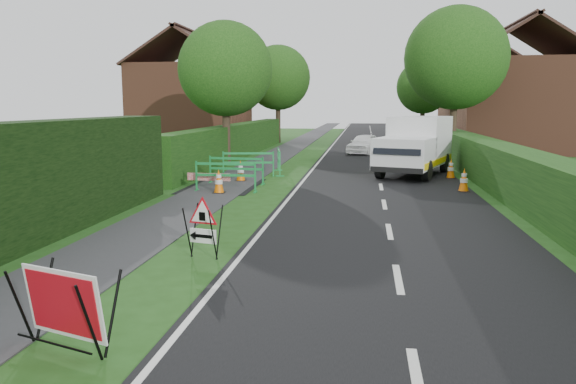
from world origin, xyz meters
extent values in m
plane|color=#204814|center=(0.00, 0.00, 0.00)|extent=(120.00, 120.00, 0.00)
cube|color=black|center=(2.50, 35.00, 0.00)|extent=(6.00, 90.00, 0.02)
cube|color=#2D2D30|center=(-3.00, 35.00, 0.01)|extent=(2.00, 90.00, 0.02)
cube|color=#14380F|center=(-5.00, 22.00, 0.00)|extent=(1.00, 24.00, 1.80)
cube|color=#14380F|center=(6.50, 16.00, 0.00)|extent=(1.20, 50.00, 1.50)
cube|color=brown|center=(-10.00, 30.00, 2.75)|extent=(7.00, 7.00, 5.50)
cube|color=#331E19|center=(-11.75, 30.00, 6.59)|extent=(4.00, 7.40, 2.58)
cube|color=#331E19|center=(-8.25, 30.00, 6.59)|extent=(4.00, 7.40, 2.58)
cube|color=#331E19|center=(-10.00, 30.00, 7.69)|extent=(0.25, 7.40, 0.18)
cube|color=brown|center=(11.00, 28.00, 2.75)|extent=(7.00, 7.00, 5.50)
cube|color=#331E19|center=(9.25, 28.00, 6.59)|extent=(4.00, 7.40, 2.58)
cube|color=#331E19|center=(12.75, 28.00, 6.59)|extent=(4.00, 7.40, 2.58)
cube|color=#331E19|center=(11.00, 28.00, 7.69)|extent=(0.25, 7.40, 0.18)
cube|color=brown|center=(12.00, 42.00, 2.75)|extent=(7.00, 7.00, 5.50)
cube|color=#331E19|center=(10.25, 42.00, 6.59)|extent=(4.00, 7.40, 2.58)
cube|color=#331E19|center=(13.75, 42.00, 6.59)|extent=(4.00, 7.40, 2.58)
cube|color=#331E19|center=(12.00, 42.00, 7.69)|extent=(0.25, 7.40, 0.18)
cylinder|color=#2D2116|center=(-4.60, 18.00, 1.31)|extent=(0.36, 0.36, 2.62)
sphere|color=#153B0F|center=(-4.60, 18.00, 4.50)|extent=(4.40, 4.40, 4.40)
cylinder|color=#2D2116|center=(6.40, 22.00, 1.49)|extent=(0.36, 0.36, 2.97)
sphere|color=#153B0F|center=(6.40, 22.00, 5.18)|extent=(5.20, 5.20, 5.20)
cylinder|color=#2D2116|center=(-4.60, 34.00, 1.40)|extent=(0.36, 0.36, 2.80)
sphere|color=#153B0F|center=(-4.60, 34.00, 4.84)|extent=(4.80, 4.80, 4.80)
cylinder|color=#2D2116|center=(6.40, 38.00, 1.22)|extent=(0.36, 0.36, 2.45)
sphere|color=#153B0F|center=(6.40, 38.00, 4.23)|extent=(4.20, 4.20, 4.20)
cylinder|color=black|center=(-2.04, -2.24, 0.50)|extent=(0.14, 0.33, 0.96)
cylinder|color=black|center=(-1.93, -1.90, 0.50)|extent=(0.14, 0.33, 0.96)
cylinder|color=black|center=(-1.00, -2.60, 0.50)|extent=(0.14, 0.33, 0.96)
cylinder|color=black|center=(-0.88, -2.26, 0.50)|extent=(0.14, 0.33, 0.96)
cylinder|color=black|center=(-1.53, -2.44, 0.17)|extent=(1.12, 0.41, 0.03)
cube|color=white|center=(-1.47, -2.27, 0.58)|extent=(1.15, 0.52, 0.84)
cube|color=#B50C17|center=(-1.47, -2.29, 0.58)|extent=(1.04, 0.46, 0.73)
cylinder|color=black|center=(-1.29, 1.72, 0.51)|extent=(0.10, 0.30, 0.99)
cylinder|color=black|center=(-1.23, 1.97, 0.51)|extent=(0.10, 0.30, 0.99)
cylinder|color=black|center=(-0.78, 1.60, 0.51)|extent=(0.10, 0.30, 0.99)
cylinder|color=black|center=(-0.72, 1.84, 0.51)|extent=(0.10, 0.30, 0.99)
cube|color=white|center=(-1.01, 1.76, 0.44)|extent=(0.54, 0.15, 0.27)
cube|color=black|center=(-1.01, 1.75, 0.44)|extent=(0.38, 0.11, 0.06)
cone|color=black|center=(-1.22, 1.80, 0.44)|extent=(0.16, 0.19, 0.16)
cube|color=black|center=(-1.01, 1.75, 0.82)|extent=(0.12, 0.04, 0.16)
cube|color=silver|center=(4.19, 15.94, 1.39)|extent=(2.94, 3.71, 1.94)
cube|color=silver|center=(3.40, 13.62, 1.01)|extent=(2.57, 2.62, 1.18)
cube|color=black|center=(3.08, 12.67, 1.30)|extent=(1.74, 0.78, 0.54)
cube|color=yellow|center=(2.93, 15.38, 0.62)|extent=(1.62, 4.70, 0.24)
cube|color=yellow|center=(4.85, 14.72, 0.62)|extent=(1.62, 4.70, 0.24)
cube|color=black|center=(3.08, 12.68, 0.48)|extent=(1.90, 0.75, 0.20)
cylinder|color=black|center=(2.53, 13.86, 0.40)|extent=(0.49, 0.84, 0.80)
cylinder|color=black|center=(4.24, 13.28, 0.40)|extent=(0.49, 0.84, 0.80)
cylinder|color=black|center=(3.57, 16.92, 0.40)|extent=(0.49, 0.84, 0.80)
cylinder|color=black|center=(5.28, 16.34, 0.40)|extent=(0.49, 0.84, 0.80)
cube|color=black|center=(5.17, 10.86, 0.02)|extent=(0.38, 0.38, 0.04)
cone|color=orange|center=(5.17, 10.86, 0.42)|extent=(0.32, 0.32, 0.75)
cylinder|color=white|center=(5.17, 10.86, 0.38)|extent=(0.25, 0.25, 0.14)
cylinder|color=white|center=(5.17, 10.86, 0.56)|extent=(0.17, 0.17, 0.10)
cube|color=black|center=(5.24, 14.25, 0.02)|extent=(0.38, 0.38, 0.04)
cone|color=orange|center=(5.24, 14.25, 0.42)|extent=(0.32, 0.32, 0.75)
cylinder|color=white|center=(5.24, 14.25, 0.38)|extent=(0.25, 0.25, 0.14)
cylinder|color=white|center=(5.24, 14.25, 0.56)|extent=(0.17, 0.17, 0.10)
cube|color=black|center=(4.58, 16.20, 0.02)|extent=(0.38, 0.38, 0.04)
cone|color=orange|center=(4.58, 16.20, 0.42)|extent=(0.32, 0.32, 0.75)
cylinder|color=white|center=(4.58, 16.20, 0.38)|extent=(0.25, 0.25, 0.14)
cylinder|color=white|center=(4.58, 16.20, 0.56)|extent=(0.17, 0.17, 0.10)
cube|color=black|center=(-2.74, 9.44, 0.02)|extent=(0.38, 0.38, 0.04)
cone|color=orange|center=(-2.74, 9.44, 0.42)|extent=(0.32, 0.32, 0.75)
cylinder|color=white|center=(-2.74, 9.44, 0.38)|extent=(0.25, 0.25, 0.14)
cylinder|color=white|center=(-2.74, 9.44, 0.56)|extent=(0.17, 0.17, 0.10)
cube|color=black|center=(-2.68, 12.43, 0.02)|extent=(0.38, 0.38, 0.04)
cone|color=orange|center=(-2.68, 12.43, 0.42)|extent=(0.32, 0.32, 0.75)
cylinder|color=white|center=(-2.68, 12.43, 0.38)|extent=(0.25, 0.25, 0.14)
cylinder|color=white|center=(-2.68, 12.43, 0.56)|extent=(0.17, 0.17, 0.10)
cube|color=#18863A|center=(-3.61, 9.87, 0.50)|extent=(0.05, 0.05, 1.00)
cube|color=#18863A|center=(-1.61, 9.79, 0.50)|extent=(0.05, 0.05, 1.00)
cube|color=#18863A|center=(-2.61, 9.83, 0.92)|extent=(2.00, 0.13, 0.08)
cube|color=#18863A|center=(-2.61, 9.83, 0.55)|extent=(2.00, 0.13, 0.08)
cube|color=#18863A|center=(-3.61, 9.87, 0.02)|extent=(0.07, 0.35, 0.04)
cube|color=#18863A|center=(-1.61, 9.79, 0.02)|extent=(0.07, 0.35, 0.04)
cube|color=#18863A|center=(-3.68, 11.80, 0.50)|extent=(0.05, 0.05, 1.00)
cube|color=#18863A|center=(-1.69, 11.61, 0.50)|extent=(0.05, 0.05, 1.00)
cube|color=#18863A|center=(-2.68, 11.70, 0.92)|extent=(2.00, 0.24, 0.08)
cube|color=#18863A|center=(-2.68, 11.70, 0.55)|extent=(2.00, 0.24, 0.08)
cube|color=#18863A|center=(-3.68, 11.80, 0.02)|extent=(0.09, 0.35, 0.04)
cube|color=#18863A|center=(-1.69, 11.61, 0.02)|extent=(0.09, 0.35, 0.04)
cube|color=#18863A|center=(-3.68, 13.75, 0.50)|extent=(0.06, 0.06, 1.00)
cube|color=#18863A|center=(-1.71, 14.08, 0.50)|extent=(0.06, 0.06, 1.00)
cube|color=#18863A|center=(-2.70, 13.91, 0.92)|extent=(1.98, 0.38, 0.08)
cube|color=#18863A|center=(-2.70, 13.91, 0.55)|extent=(1.98, 0.38, 0.08)
cube|color=#18863A|center=(-3.68, 13.75, 0.02)|extent=(0.12, 0.36, 0.04)
cube|color=#18863A|center=(-1.71, 14.08, 0.02)|extent=(0.12, 0.36, 0.04)
cube|color=#18863A|center=(-1.44, 14.02, 0.50)|extent=(0.06, 0.06, 1.00)
cube|color=#18863A|center=(-1.81, 15.99, 0.50)|extent=(0.06, 0.06, 1.00)
cube|color=#18863A|center=(-1.62, 15.01, 0.92)|extent=(0.42, 1.97, 0.08)
cube|color=#18863A|center=(-1.62, 15.01, 0.55)|extent=(0.42, 1.97, 0.08)
cube|color=#18863A|center=(-1.44, 14.02, 0.02)|extent=(0.36, 0.12, 0.04)
cube|color=#18863A|center=(-1.81, 15.99, 0.02)|extent=(0.36, 0.12, 0.04)
cube|color=red|center=(-3.25, 10.07, 0.00)|extent=(1.50, 0.13, 0.25)
imported|color=white|center=(1.87, 25.02, 0.59)|extent=(2.30, 3.69, 1.17)
camera|label=1|loc=(1.92, -8.02, 2.84)|focal=35.00mm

